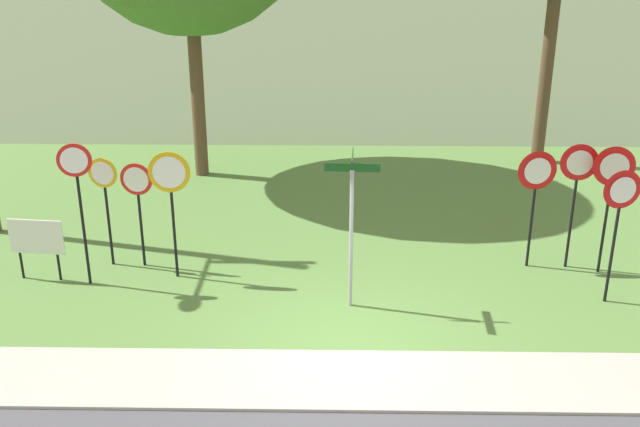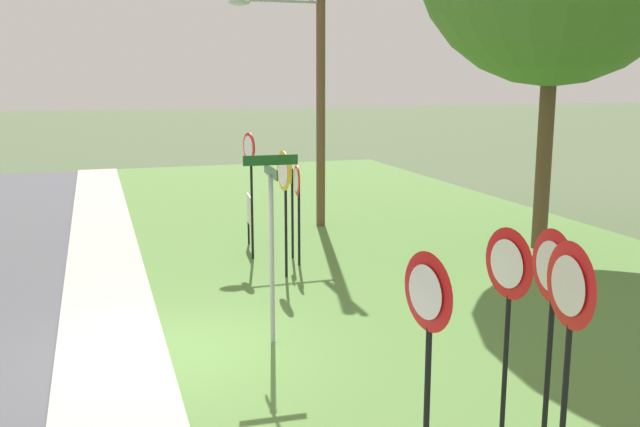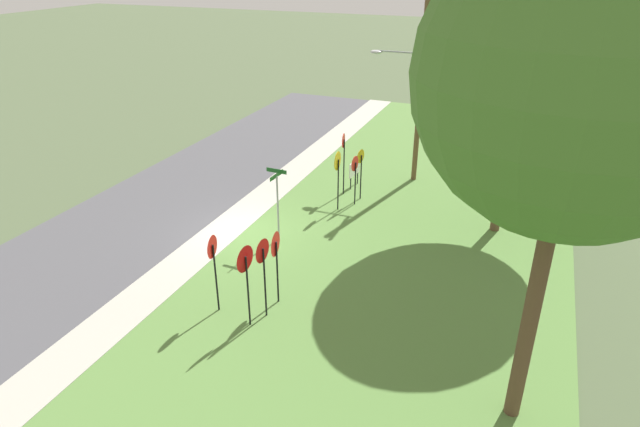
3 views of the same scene
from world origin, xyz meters
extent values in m
plane|color=#4C5B3D|center=(0.00, 0.00, 0.00)|extent=(160.00, 160.00, 0.00)
cube|color=#ADAA9E|center=(0.00, -0.80, 0.03)|extent=(44.00, 1.60, 0.06)
cube|color=#567F3D|center=(0.00, 6.00, 0.02)|extent=(44.00, 12.00, 0.04)
cylinder|color=black|center=(-4.11, 3.21, 1.00)|extent=(0.06, 0.06, 1.92)
cylinder|color=red|center=(-4.11, 3.17, 1.91)|extent=(0.65, 0.10, 0.65)
cylinder|color=white|center=(-4.11, 3.15, 1.91)|extent=(0.50, 0.06, 0.51)
cylinder|color=black|center=(-3.34, 2.71, 1.16)|extent=(0.06, 0.06, 2.25)
cylinder|color=gold|center=(-3.34, 2.67, 2.23)|extent=(0.80, 0.05, 0.80)
cylinder|color=white|center=(-3.34, 2.66, 2.23)|extent=(0.62, 0.03, 0.62)
cylinder|color=black|center=(-4.77, 3.25, 1.05)|extent=(0.06, 0.06, 2.03)
cylinder|color=gold|center=(-4.77, 3.21, 2.02)|extent=(0.60, 0.13, 0.60)
cylinder|color=white|center=(-4.77, 3.19, 2.02)|extent=(0.46, 0.09, 0.47)
cylinder|color=black|center=(-4.98, 2.38, 1.32)|extent=(0.06, 0.06, 2.56)
cylinder|color=red|center=(-4.98, 2.34, 2.56)|extent=(0.63, 0.13, 0.63)
cylinder|color=white|center=(-4.98, 2.32, 2.56)|extent=(0.49, 0.09, 0.49)
cylinder|color=black|center=(4.79, 1.82, 1.18)|extent=(0.06, 0.06, 2.28)
cone|color=red|center=(4.79, 1.78, 2.24)|extent=(0.71, 0.14, 0.71)
cone|color=white|center=(4.79, 1.76, 2.24)|extent=(0.48, 0.09, 0.48)
cylinder|color=black|center=(3.71, 3.33, 1.11)|extent=(0.06, 0.06, 2.13)
cone|color=red|center=(3.71, 3.29, 2.09)|extent=(0.78, 0.12, 0.78)
cone|color=white|center=(3.71, 3.26, 2.09)|extent=(0.53, 0.08, 0.53)
cylinder|color=black|center=(4.49, 3.30, 1.19)|extent=(0.06, 0.06, 2.30)
cone|color=red|center=(4.49, 3.26, 2.27)|extent=(0.74, 0.07, 0.74)
cone|color=silver|center=(4.49, 3.24, 2.27)|extent=(0.50, 0.04, 0.50)
cylinder|color=black|center=(5.07, 3.06, 1.19)|extent=(0.06, 0.06, 2.31)
cone|color=red|center=(5.07, 3.02, 2.27)|extent=(0.79, 0.11, 0.79)
cone|color=silver|center=(5.07, 3.00, 2.27)|extent=(0.54, 0.07, 0.54)
cylinder|color=#9EA0A8|center=(0.06, 1.58, 1.33)|extent=(0.07, 0.07, 2.58)
cylinder|color=#9EA0A8|center=(0.06, 1.58, 2.63)|extent=(0.09, 0.09, 0.03)
cube|color=#19511E|center=(0.06, 1.58, 2.69)|extent=(0.96, 0.07, 0.15)
cube|color=#19511E|center=(0.06, 1.58, 2.86)|extent=(0.06, 0.82, 0.15)
cylinder|color=brown|center=(-7.92, 4.93, 4.14)|extent=(0.24, 0.24, 8.20)
cylinder|color=#9EA0A8|center=(-7.92, 3.86, 5.95)|extent=(0.08, 2.14, 0.08)
ellipsoid|color=#B7B7BC|center=(-7.92, 2.79, 5.89)|extent=(0.40, 0.56, 0.18)
cylinder|color=black|center=(-6.37, 2.59, 0.32)|extent=(0.05, 0.05, 0.55)
cylinder|color=black|center=(-5.60, 2.51, 0.32)|extent=(0.05, 0.05, 0.55)
cube|color=white|center=(-5.99, 2.55, 0.94)|extent=(1.10, 0.14, 0.70)
cylinder|color=brown|center=(-3.91, 9.12, 2.72)|extent=(0.36, 0.36, 5.37)
camera|label=1|loc=(-0.27, -10.52, 6.61)|focal=41.78mm
camera|label=2|loc=(10.04, -0.87, 4.08)|focal=39.46mm
camera|label=3|loc=(16.36, 9.83, 9.98)|focal=30.46mm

